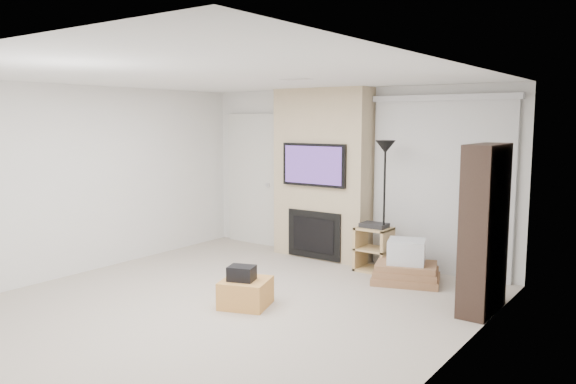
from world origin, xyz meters
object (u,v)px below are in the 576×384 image
Objects in this scene: floor_lamp at (385,169)px; box_stack at (406,266)px; av_stand at (374,246)px; bookshelf at (484,229)px; ottoman at (246,293)px.

box_stack is (0.43, -0.22, -1.19)m from floor_lamp.
bookshelf is at bearing -24.91° from av_stand.
bookshelf reaches higher than floor_lamp.
floor_lamp is 1.29m from box_stack.
box_stack is (1.06, 1.88, 0.06)m from ottoman.
ottoman is at bearing -119.37° from box_stack.
av_stand is (0.47, 2.14, 0.20)m from ottoman.
av_stand is at bearing 156.24° from box_stack.
av_stand is 1.95m from bookshelf.
floor_lamp is (0.63, 2.10, 1.25)m from ottoman.
bookshelf reaches higher than ottoman.
floor_lamp reaches higher than av_stand.
ottoman is at bearing -106.65° from floor_lamp.
bookshelf is (1.10, -0.53, 0.69)m from box_stack.
floor_lamp is at bearing 154.13° from bookshelf.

